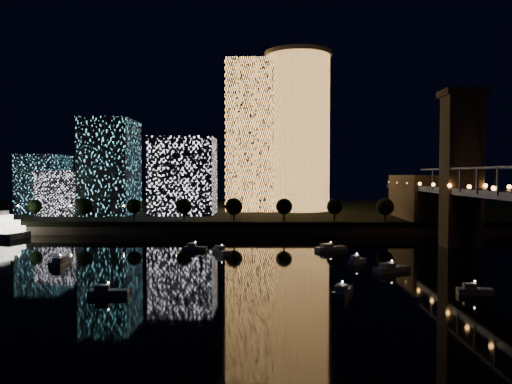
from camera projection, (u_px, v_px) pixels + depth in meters
ground at (252, 279)px, 110.58m from camera, size 520.00×520.00×0.00m
far_bank at (261, 213)px, 270.35m from camera, size 420.00×160.00×5.00m
seawall at (259, 231)px, 192.45m from camera, size 420.00×6.00×3.00m
tower_cylindrical at (298, 132)px, 252.25m from camera, size 34.00×34.00×79.58m
tower_rectangular at (250, 137)px, 251.90m from camera, size 23.54×23.54×74.90m
midrise_blocks at (120, 176)px, 229.57m from camera, size 92.01×33.23×43.23m
motorboats at (248, 264)px, 124.12m from camera, size 107.84×64.18×2.78m
esplanade_trees at (198, 206)px, 198.69m from camera, size 166.56×6.89×8.94m
street_lamps at (177, 209)px, 204.96m from camera, size 132.70×0.70×5.65m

